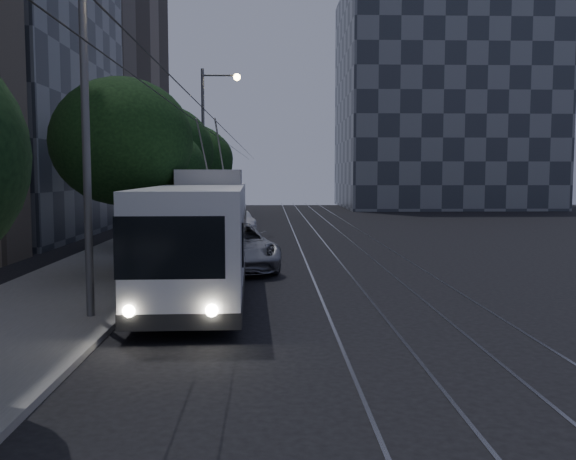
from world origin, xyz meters
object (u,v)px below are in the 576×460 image
Objects in this scene: car_white_c at (239,220)px; streetlamp_far at (210,135)px; car_white_d at (230,214)px; streetlamp_near at (101,107)px; pickup_silver at (233,246)px; car_white_b at (216,228)px; car_white_a at (226,236)px; trolleybus at (201,236)px.

streetlamp_far is (-1.72, -1.91, 5.59)m from car_white_c.
car_white_d is 0.43× the size of streetlamp_near.
pickup_silver is 1.40× the size of car_white_b.
car_white_d is at bearing 84.59° from streetlamp_far.
car_white_a is (-0.69, 6.00, -0.18)m from pickup_silver.
car_white_b is at bearing 86.92° from streetlamp_near.
streetlamp_far is at bearing 92.80° from trolleybus.
pickup_silver is (0.71, 4.94, -0.89)m from trolleybus.
streetlamp_near is at bearing -108.55° from car_white_d.
pickup_silver is 1.70× the size of car_white_d.
car_white_d is 0.37× the size of streetlamp_far.
streetlamp_near is 0.85× the size of streetlamp_far.
trolleybus is 21.55m from streetlamp_far.
streetlamp_near is at bearing -106.70° from car_white_b.
streetlamp_near is at bearing -117.48° from car_white_a.
streetlamp_far is at bearing -151.27° from car_white_c.
car_white_a is 1.10× the size of car_white_d.
car_white_c is (0.97, 6.50, -0.05)m from car_white_b.
streetlamp_far is at bearing 89.19° from streetlamp_near.
trolleybus is 3.45× the size of car_white_c.
car_white_b is 7.24m from streetlamp_far.
car_white_a is 15.84m from streetlamp_near.
car_white_b reaches higher than car_white_d.
car_white_a is at bearing 88.23° from trolleybus.
car_white_d is at bearing 83.67° from pickup_silver.
pickup_silver is 0.62× the size of streetlamp_far.
pickup_silver is at bearing -81.70° from streetlamp_far.
car_white_a reaches higher than car_white_c.
trolleybus is 1.48× the size of streetlamp_near.
car_white_a reaches higher than car_white_b.
trolleybus is 22.97m from car_white_c.
pickup_silver is 1.54× the size of car_white_a.
streetlamp_far is at bearing 88.15° from pickup_silver.
streetlamp_near is (-2.70, -9.00, 4.48)m from pickup_silver.
car_white_c is 1.00× the size of car_white_d.
car_white_b is 0.52× the size of streetlamp_near.
car_white_a is 5.58m from car_white_b.
pickup_silver is 10.41m from streetlamp_near.
car_white_d is 9.69m from streetlamp_far.
car_white_a is 1.10× the size of car_white_c.
trolleybus is at bearing -104.88° from car_white_d.
trolleybus is at bearing -109.53° from car_white_c.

